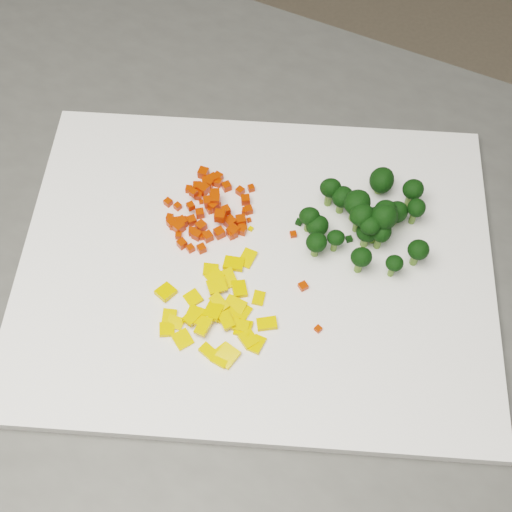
# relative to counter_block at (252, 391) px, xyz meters

# --- Properties ---
(counter_block) EXTENTS (1.15, 0.95, 0.90)m
(counter_block) POSITION_rel_counter_block_xyz_m (0.00, 0.00, 0.00)
(counter_block) COLOR #4F4F4C
(counter_block) RESTS_ON ground
(cutting_board) EXTENTS (0.51, 0.41, 0.01)m
(cutting_board) POSITION_rel_counter_block_xyz_m (0.01, -0.03, 0.46)
(cutting_board) COLOR white
(cutting_board) RESTS_ON counter_block
(carrot_pile) EXTENTS (0.11, 0.11, 0.03)m
(carrot_pile) POSITION_rel_counter_block_xyz_m (-0.05, 0.02, 0.48)
(carrot_pile) COLOR red
(carrot_pile) RESTS_ON cutting_board
(pepper_pile) EXTENTS (0.12, 0.12, 0.02)m
(pepper_pile) POSITION_rel_counter_block_xyz_m (-0.02, -0.09, 0.47)
(pepper_pile) COLOR #FAB10D
(pepper_pile) RESTS_ON cutting_board
(broccoli_pile) EXTENTS (0.13, 0.13, 0.06)m
(broccoli_pile) POSITION_rel_counter_block_xyz_m (0.12, 0.02, 0.49)
(broccoli_pile) COLOR black
(broccoli_pile) RESTS_ON cutting_board
(carrot_cube_0) EXTENTS (0.01, 0.01, 0.01)m
(carrot_cube_0) POSITION_rel_counter_block_xyz_m (-0.08, -0.00, 0.47)
(carrot_cube_0) COLOR red
(carrot_cube_0) RESTS_ON carrot_pile
(carrot_cube_1) EXTENTS (0.01, 0.01, 0.01)m
(carrot_cube_1) POSITION_rel_counter_block_xyz_m (-0.06, 0.02, 0.47)
(carrot_cube_1) COLOR red
(carrot_cube_1) RESTS_ON carrot_pile
(carrot_cube_2) EXTENTS (0.01, 0.01, 0.01)m
(carrot_cube_2) POSITION_rel_counter_block_xyz_m (-0.06, 0.06, 0.47)
(carrot_cube_2) COLOR red
(carrot_cube_2) RESTS_ON carrot_pile
(carrot_cube_3) EXTENTS (0.01, 0.01, 0.01)m
(carrot_cube_3) POSITION_rel_counter_block_xyz_m (-0.07, 0.05, 0.47)
(carrot_cube_3) COLOR red
(carrot_cube_3) RESTS_ON carrot_pile
(carrot_cube_4) EXTENTS (0.01, 0.01, 0.01)m
(carrot_cube_4) POSITION_rel_counter_block_xyz_m (-0.03, 0.02, 0.47)
(carrot_cube_4) COLOR red
(carrot_cube_4) RESTS_ON carrot_pile
(carrot_cube_5) EXTENTS (0.01, 0.01, 0.01)m
(carrot_cube_5) POSITION_rel_counter_block_xyz_m (-0.03, 0.01, 0.48)
(carrot_cube_5) COLOR red
(carrot_cube_5) RESTS_ON carrot_pile
(carrot_cube_6) EXTENTS (0.01, 0.01, 0.01)m
(carrot_cube_6) POSITION_rel_counter_block_xyz_m (-0.02, -0.00, 0.47)
(carrot_cube_6) COLOR red
(carrot_cube_6) RESTS_ON carrot_pile
(carrot_cube_7) EXTENTS (0.01, 0.01, 0.01)m
(carrot_cube_7) POSITION_rel_counter_block_xyz_m (-0.07, 0.00, 0.47)
(carrot_cube_7) COLOR red
(carrot_cube_7) RESTS_ON carrot_pile
(carrot_cube_8) EXTENTS (0.01, 0.01, 0.01)m
(carrot_cube_8) POSITION_rel_counter_block_xyz_m (-0.07, -0.02, 0.47)
(carrot_cube_8) COLOR red
(carrot_cube_8) RESTS_ON carrot_pile
(carrot_cube_9) EXTENTS (0.01, 0.01, 0.01)m
(carrot_cube_9) POSITION_rel_counter_block_xyz_m (-0.01, 0.06, 0.47)
(carrot_cube_9) COLOR red
(carrot_cube_9) RESTS_ON carrot_pile
(carrot_cube_10) EXTENTS (0.01, 0.01, 0.01)m
(carrot_cube_10) POSITION_rel_counter_block_xyz_m (-0.09, 0.03, 0.47)
(carrot_cube_10) COLOR red
(carrot_cube_10) RESTS_ON carrot_pile
(carrot_cube_11) EXTENTS (0.01, 0.01, 0.01)m
(carrot_cube_11) POSITION_rel_counter_block_xyz_m (-0.01, 0.00, 0.47)
(carrot_cube_11) COLOR red
(carrot_cube_11) RESTS_ON carrot_pile
(carrot_cube_12) EXTENTS (0.01, 0.01, 0.01)m
(carrot_cube_12) POSITION_rel_counter_block_xyz_m (-0.06, 0.05, 0.47)
(carrot_cube_12) COLOR red
(carrot_cube_12) RESTS_ON carrot_pile
(carrot_cube_13) EXTENTS (0.01, 0.01, 0.01)m
(carrot_cube_13) POSITION_rel_counter_block_xyz_m (-0.08, -0.00, 0.47)
(carrot_cube_13) COLOR red
(carrot_cube_13) RESTS_ON carrot_pile
(carrot_cube_14) EXTENTS (0.01, 0.01, 0.01)m
(carrot_cube_14) POSITION_rel_counter_block_xyz_m (-0.01, 0.03, 0.47)
(carrot_cube_14) COLOR red
(carrot_cube_14) RESTS_ON carrot_pile
(carrot_cube_15) EXTENTS (0.01, 0.01, 0.01)m
(carrot_cube_15) POSITION_rel_counter_block_xyz_m (-0.08, -0.00, 0.47)
(carrot_cube_15) COLOR red
(carrot_cube_15) RESTS_ON carrot_pile
(carrot_cube_16) EXTENTS (0.01, 0.01, 0.01)m
(carrot_cube_16) POSITION_rel_counter_block_xyz_m (-0.04, 0.03, 0.48)
(carrot_cube_16) COLOR red
(carrot_cube_16) RESTS_ON carrot_pile
(carrot_cube_17) EXTENTS (0.01, 0.01, 0.01)m
(carrot_cube_17) POSITION_rel_counter_block_xyz_m (-0.05, 0.06, 0.47)
(carrot_cube_17) COLOR red
(carrot_cube_17) RESTS_ON carrot_pile
(carrot_cube_18) EXTENTS (0.01, 0.01, 0.01)m
(carrot_cube_18) POSITION_rel_counter_block_xyz_m (-0.05, 0.02, 0.47)
(carrot_cube_18) COLOR red
(carrot_cube_18) RESTS_ON carrot_pile
(carrot_cube_19) EXTENTS (0.01, 0.01, 0.01)m
(carrot_cube_19) POSITION_rel_counter_block_xyz_m (-0.03, 0.01, 0.48)
(carrot_cube_19) COLOR red
(carrot_cube_19) RESTS_ON carrot_pile
(carrot_cube_20) EXTENTS (0.01, 0.01, 0.01)m
(carrot_cube_20) POSITION_rel_counter_block_xyz_m (-0.06, 0.04, 0.47)
(carrot_cube_20) COLOR red
(carrot_cube_20) RESTS_ON carrot_pile
(carrot_cube_21) EXTENTS (0.01, 0.01, 0.01)m
(carrot_cube_21) POSITION_rel_counter_block_xyz_m (-0.05, 0.06, 0.47)
(carrot_cube_21) COLOR red
(carrot_cube_21) RESTS_ON carrot_pile
(carrot_cube_22) EXTENTS (0.01, 0.01, 0.01)m
(carrot_cube_22) POSITION_rel_counter_block_xyz_m (-0.04, 0.03, 0.47)
(carrot_cube_22) COLOR red
(carrot_cube_22) RESTS_ON carrot_pile
(carrot_cube_23) EXTENTS (0.01, 0.01, 0.01)m
(carrot_cube_23) POSITION_rel_counter_block_xyz_m (-0.04, 0.04, 0.48)
(carrot_cube_23) COLOR red
(carrot_cube_23) RESTS_ON carrot_pile
(carrot_cube_24) EXTENTS (0.01, 0.01, 0.01)m
(carrot_cube_24) POSITION_rel_counter_block_xyz_m (-0.06, 0.07, 0.47)
(carrot_cube_24) COLOR red
(carrot_cube_24) RESTS_ON carrot_pile
(carrot_cube_25) EXTENTS (0.01, 0.01, 0.01)m
(carrot_cube_25) POSITION_rel_counter_block_xyz_m (-0.02, 0.05, 0.47)
(carrot_cube_25) COLOR red
(carrot_cube_25) RESTS_ON carrot_pile
(carrot_cube_26) EXTENTS (0.01, 0.01, 0.01)m
(carrot_cube_26) POSITION_rel_counter_block_xyz_m (-0.08, 0.00, 0.47)
(carrot_cube_26) COLOR red
(carrot_cube_26) RESTS_ON carrot_pile
(carrot_cube_27) EXTENTS (0.01, 0.01, 0.01)m
(carrot_cube_27) POSITION_rel_counter_block_xyz_m (-0.02, -0.00, 0.47)
(carrot_cube_27) COLOR red
(carrot_cube_27) RESTS_ON carrot_pile
(carrot_cube_28) EXTENTS (0.01, 0.01, 0.01)m
(carrot_cube_28) POSITION_rel_counter_block_xyz_m (-0.07, 0.00, 0.47)
(carrot_cube_28) COLOR red
(carrot_cube_28) RESTS_ON carrot_pile
(carrot_cube_29) EXTENTS (0.01, 0.01, 0.01)m
(carrot_cube_29) POSITION_rel_counter_block_xyz_m (-0.01, 0.04, 0.47)
(carrot_cube_29) COLOR red
(carrot_cube_29) RESTS_ON carrot_pile
(carrot_cube_30) EXTENTS (0.01, 0.01, 0.01)m
(carrot_cube_30) POSITION_rel_counter_block_xyz_m (-0.01, 0.01, 0.47)
(carrot_cube_30) COLOR red
(carrot_cube_30) RESTS_ON carrot_pile
(carrot_cube_31) EXTENTS (0.01, 0.01, 0.01)m
(carrot_cube_31) POSITION_rel_counter_block_xyz_m (-0.03, -0.01, 0.47)
(carrot_cube_31) COLOR red
(carrot_cube_31) RESTS_ON carrot_pile
(carrot_cube_32) EXTENTS (0.01, 0.01, 0.01)m
(carrot_cube_32) POSITION_rel_counter_block_xyz_m (-0.05, 0.03, 0.48)
(carrot_cube_32) COLOR red
(carrot_cube_32) RESTS_ON carrot_pile
(carrot_cube_33) EXTENTS (0.01, 0.01, 0.01)m
(carrot_cube_33) POSITION_rel_counter_block_xyz_m (-0.05, -0.03, 0.47)
(carrot_cube_33) COLOR red
(carrot_cube_33) RESTS_ON carrot_pile
(carrot_cube_34) EXTENTS (0.01, 0.01, 0.01)m
(carrot_cube_34) POSITION_rel_counter_block_xyz_m (-0.04, 0.06, 0.47)
(carrot_cube_34) COLOR red
(carrot_cube_34) RESTS_ON carrot_pile
(carrot_cube_35) EXTENTS (0.01, 0.01, 0.01)m
(carrot_cube_35) POSITION_rel_counter_block_xyz_m (-0.04, -0.01, 0.47)
(carrot_cube_35) COLOR red
(carrot_cube_35) RESTS_ON carrot_pile
(carrot_cube_36) EXTENTS (0.01, 0.01, 0.01)m
(carrot_cube_36) POSITION_rel_counter_block_xyz_m (-0.09, 0.01, 0.47)
(carrot_cube_36) COLOR red
(carrot_cube_36) RESTS_ON carrot_pile
(carrot_cube_37) EXTENTS (0.01, 0.01, 0.01)m
(carrot_cube_37) POSITION_rel_counter_block_xyz_m (-0.07, 0.02, 0.48)
(carrot_cube_37) COLOR red
(carrot_cube_37) RESTS_ON carrot_pile
(carrot_cube_38) EXTENTS (0.01, 0.01, 0.01)m
(carrot_cube_38) POSITION_rel_counter_block_xyz_m (-0.05, -0.01, 0.47)
(carrot_cube_38) COLOR red
(carrot_cube_38) RESTS_ON carrot_pile
(carrot_cube_39) EXTENTS (0.01, 0.01, 0.01)m
(carrot_cube_39) POSITION_rel_counter_block_xyz_m (-0.05, -0.00, 0.47)
(carrot_cube_39) COLOR red
(carrot_cube_39) RESTS_ON carrot_pile
(carrot_cube_40) EXTENTS (0.01, 0.01, 0.01)m
(carrot_cube_40) POSITION_rel_counter_block_xyz_m (-0.01, 0.03, 0.47)
(carrot_cube_40) COLOR red
(carrot_cube_40) RESTS_ON carrot_pile
(carrot_cube_41) EXTENTS (0.01, 0.01, 0.01)m
(carrot_cube_41) POSITION_rel_counter_block_xyz_m (-0.07, -0.01, 0.47)
(carrot_cube_41) COLOR red
(carrot_cube_41) RESTS_ON carrot_pile
(carrot_cube_42) EXTENTS (0.02, 0.02, 0.01)m
(carrot_cube_42) POSITION_rel_counter_block_xyz_m (-0.02, 0.01, 0.47)
(carrot_cube_42) COLOR red
(carrot_cube_42) RESTS_ON carrot_pile
(carrot_cube_43) EXTENTS (0.01, 0.01, 0.01)m
(carrot_cube_43) POSITION_rel_counter_block_xyz_m (-0.02, 0.01, 0.47)
(carrot_cube_43) COLOR red
(carrot_cube_43) RESTS_ON carrot_pile
(carrot_cube_44) EXTENTS (0.01, 0.01, 0.01)m
(carrot_cube_44) POSITION_rel_counter_block_xyz_m (-0.07, -0.01, 0.47)
(carrot_cube_44) COLOR red
(carrot_cube_44) RESTS_ON carrot_pile
(carrot_cube_45) EXTENTS (0.01, 0.01, 0.01)m
(carrot_cube_45) POSITION_rel_counter_block_xyz_m (-0.06, -0.03, 0.47)
(carrot_cube_45) COLOR red
(carrot_cube_45) RESTS_ON carrot_pile
(carrot_cube_46) EXTENTS (0.01, 0.01, 0.01)m
(carrot_cube_46) POSITION_rel_counter_block_xyz_m (-0.07, 0.04, 0.47)
(carrot_cube_46) COLOR red
(carrot_cube_46) RESTS_ON carrot_pile
(carrot_cube_47) EXTENTS (0.01, 0.01, 0.01)m
(carrot_cube_47) POSITION_rel_counter_block_xyz_m (-0.08, 0.02, 0.47)
(carrot_cube_47) COLOR red
(carrot_cube_47) RESTS_ON carrot_pile
(carrot_cube_48) EXTENTS (0.01, 0.01, 0.01)m
(carrot_cube_48) POSITION_rel_counter_block_xyz_m (-0.06, 0.01, 0.47)
(carrot_cube_48) COLOR red
(carrot_cube_48) RESTS_ON carrot_pile
(carrot_cube_49) EXTENTS (0.01, 0.01, 0.01)m
(carrot_cube_49) POSITION_rel_counter_block_xyz_m (-0.07, 0.05, 0.47)
(carrot_cube_49) COLOR red
(carrot_cube_49) RESTS_ON carrot_pile
(carrot_cube_50) EXTENTS (0.01, 0.01, 0.01)m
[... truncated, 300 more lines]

